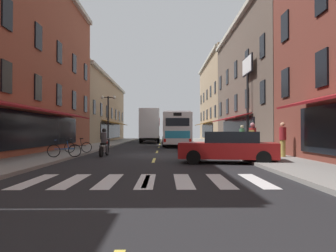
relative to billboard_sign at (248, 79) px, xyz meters
The scene contains 17 objects.
ground_plane 10.16m from the billboard_sign, 146.26° to the right, with size 34.80×80.00×0.10m, color black.
lane_centre_dashes 10.25m from the billboard_sign, 144.88° to the right, with size 0.14×73.90×0.01m.
crosswalk_near 17.23m from the billboard_sign, 115.61° to the right, with size 7.10×2.80×0.01m.
sidewalk_left 14.83m from the billboard_sign, 160.02° to the right, with size 3.00×80.00×0.14m, color gray.
sidewalk_right 7.32m from the billboard_sign, 103.73° to the right, with size 3.00×80.00×0.14m, color gray.
billboard_sign is the anchor object (origin of this frame).
transit_bus 10.38m from the billboard_sign, 123.85° to the left, with size 2.68×11.08×3.31m.
box_truck 17.78m from the billboard_sign, 118.75° to the left, with size 2.55×6.80×4.24m.
sedan_near 11.32m from the billboard_sign, 110.21° to the right, with size 4.65×2.60×1.46m.
sedan_mid 25.74m from the billboard_sign, 110.14° to the left, with size 1.95×4.28×1.31m.
motorcycle_rider 12.54m from the billboard_sign, 150.66° to the right, with size 0.62×2.07×1.66m.
bicycle_near 15.00m from the billboard_sign, 145.87° to the right, with size 1.70×0.48×0.91m.
bicycle_mid 13.73m from the billboard_sign, 159.27° to the right, with size 1.71×0.48×0.91m.
pedestrian_near 9.81m from the billboard_sign, 103.78° to the right, with size 0.44×0.52×1.78m.
pedestrian_mid 8.99m from the billboard_sign, 92.09° to the right, with size 0.36×0.36×1.81m.
pedestrian_far 4.90m from the billboard_sign, 117.16° to the right, with size 0.36×0.36×1.79m.
street_lamp_twin 12.94m from the billboard_sign, 158.56° to the left, with size 1.42×0.32×4.66m.
Camera 1 is at (0.55, -19.11, 1.47)m, focal length 32.72 mm.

